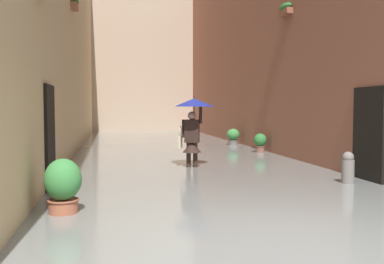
{
  "coord_description": "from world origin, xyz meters",
  "views": [
    {
      "loc": [
        2.15,
        4.89,
        1.76
      ],
      "look_at": [
        0.01,
        -6.4,
        1.09
      ],
      "focal_mm": 40.17,
      "sensor_mm": 36.0,
      "label": 1
    }
  ],
  "objects": [
    {
      "name": "building_facade_right",
      "position": [
        4.27,
        -11.99,
        5.67
      ],
      "size": [
        2.04,
        27.98,
        11.35
      ],
      "color": "tan",
      "rests_on": "ground_plane"
    },
    {
      "name": "building_facade_far",
      "position": [
        0.0,
        -24.88,
        6.65
      ],
      "size": [
        10.33,
        1.8,
        13.3
      ],
      "primitive_type": "cube",
      "color": "tan",
      "rests_on": "ground_plane"
    },
    {
      "name": "potted_plant_near_left",
      "position": [
        -2.91,
        -12.53,
        0.48
      ],
      "size": [
        0.54,
        0.54,
        0.84
      ],
      "color": "#66605B",
      "rests_on": "ground_plane"
    },
    {
      "name": "ground_plane",
      "position": [
        0.0,
        -11.99,
        0.0
      ],
      "size": [
        60.0,
        60.0,
        0.0
      ],
      "primitive_type": "plane",
      "color": "slate"
    },
    {
      "name": "person_wading",
      "position": [
        0.01,
        -6.29,
        1.46
      ],
      "size": [
        1.06,
        1.06,
        2.06
      ],
      "color": "#2D2319",
      "rests_on": "ground_plane"
    },
    {
      "name": "building_facade_left",
      "position": [
        -4.27,
        -11.99,
        5.21
      ],
      "size": [
        2.04,
        27.98,
        10.42
      ],
      "color": "#935642",
      "rests_on": "ground_plane"
    },
    {
      "name": "potted_plant_far_left",
      "position": [
        -3.02,
        -9.48,
        0.48
      ],
      "size": [
        0.45,
        0.45,
        0.83
      ],
      "color": "brown",
      "rests_on": "ground_plane"
    },
    {
      "name": "mooring_bollard",
      "position": [
        -2.74,
        -3.3,
        0.41
      ],
      "size": [
        0.26,
        0.26,
        0.83
      ],
      "color": "slate",
      "rests_on": "ground_plane"
    },
    {
      "name": "potted_plant_mid_right",
      "position": [
        2.87,
        -1.76,
        0.54
      ],
      "size": [
        0.55,
        0.55,
        0.99
      ],
      "color": "#9E563D",
      "rests_on": "ground_plane"
    },
    {
      "name": "flood_water",
      "position": [
        0.0,
        -11.99,
        0.08
      ],
      "size": [
        7.53,
        29.98,
        0.16
      ],
      "primitive_type": "cube",
      "color": "slate",
      "rests_on": "ground_plane"
    }
  ]
}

